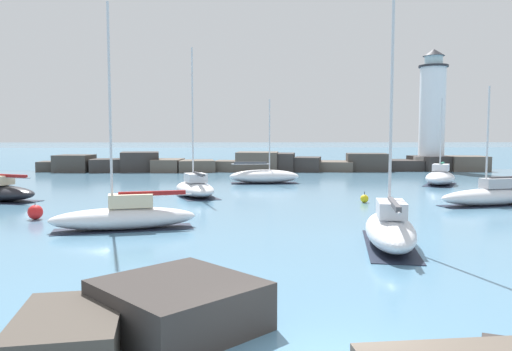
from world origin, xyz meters
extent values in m
cube|color=teal|center=(0.00, 113.99, 0.00)|extent=(400.00, 116.00, 0.01)
cube|color=#423D38|center=(-25.10, 54.73, 0.62)|extent=(3.02, 3.75, 1.23)
cube|color=#423D38|center=(-21.89, 53.75, 1.04)|extent=(4.44, 4.37, 2.08)
cube|color=#383330|center=(-17.37, 53.42, 0.79)|extent=(5.35, 4.81, 1.59)
cube|color=#383330|center=(-13.86, 54.07, 1.21)|extent=(5.30, 5.52, 2.42)
cube|color=brown|center=(-10.30, 53.69, 0.77)|extent=(3.67, 5.61, 1.53)
cube|color=brown|center=(-6.79, 53.32, 0.71)|extent=(4.98, 5.10, 1.42)
cube|color=brown|center=(-2.66, 53.91, 0.66)|extent=(4.33, 4.65, 1.32)
cube|color=brown|center=(0.91, 53.82, 1.20)|extent=(5.65, 5.64, 2.40)
cube|color=#383330|center=(3.89, 53.79, 1.13)|extent=(4.06, 5.41, 2.25)
cube|color=#383330|center=(7.18, 53.24, 0.89)|extent=(4.06, 4.92, 1.77)
cube|color=brown|center=(10.85, 53.96, 0.60)|extent=(5.42, 6.07, 1.21)
cube|color=#423D38|center=(14.71, 53.26, 1.11)|extent=(5.43, 4.34, 2.23)
cube|color=#383330|center=(19.49, 54.68, 0.67)|extent=(4.72, 5.43, 1.33)
cube|color=#383330|center=(23.55, 54.25, 0.92)|extent=(5.35, 6.24, 1.84)
cube|color=brown|center=(27.59, 53.30, 0.93)|extent=(4.92, 4.76, 1.87)
cylinder|color=gray|center=(23.23, 54.00, 0.90)|extent=(4.30, 4.30, 1.80)
cylinder|color=white|center=(23.23, 54.00, 7.45)|extent=(3.19, 3.19, 11.29)
cylinder|color=#232328|center=(23.23, 54.00, 13.22)|extent=(3.66, 3.66, 0.25)
cylinder|color=silver|center=(23.23, 54.00, 13.92)|extent=(2.23, 2.23, 1.15)
cone|color=#232328|center=(23.23, 54.00, 14.94)|extent=(2.71, 2.71, 0.90)
cube|color=#383330|center=(-3.17, 2.46, 0.56)|extent=(4.61, 4.63, 1.13)
cube|color=#4C443D|center=(-5.34, 1.32, 0.41)|extent=(2.57, 3.38, 0.81)
ellipsoid|color=white|center=(0.86, 37.76, 0.64)|extent=(6.60, 2.50, 1.29)
cube|color=black|center=(0.86, 37.76, 0.01)|extent=(6.27, 2.44, 0.03)
cylinder|color=silver|center=(1.35, 37.77, 4.59)|extent=(0.12, 0.12, 6.61)
cylinder|color=#BCBCC1|center=(-0.45, 37.72, 1.84)|extent=(3.60, 0.19, 0.10)
cube|color=#4C4C51|center=(-0.45, 37.72, 1.94)|extent=(3.06, 0.27, 0.20)
ellipsoid|color=white|center=(14.83, 22.40, 0.55)|extent=(7.89, 3.51, 1.11)
cube|color=black|center=(14.83, 22.40, 0.01)|extent=(7.51, 3.39, 0.03)
cube|color=#B2B2B7|center=(15.20, 22.50, 1.43)|extent=(2.47, 1.47, 0.64)
cylinder|color=silver|center=(14.27, 22.26, 4.38)|extent=(0.12, 0.12, 6.54)
ellipsoid|color=white|center=(-7.23, 14.97, 0.53)|extent=(7.10, 3.21, 1.07)
cube|color=black|center=(-7.23, 14.97, 0.01)|extent=(6.76, 3.10, 0.03)
cube|color=beige|center=(-6.89, 15.05, 1.39)|extent=(2.23, 1.39, 0.64)
cylinder|color=silver|center=(-7.73, 14.86, 5.89)|extent=(0.12, 0.12, 9.65)
cylinder|color=#BCBCC1|center=(-5.88, 15.27, 1.62)|extent=(3.72, 0.91, 0.10)
cube|color=maroon|center=(-5.88, 15.27, 1.72)|extent=(3.18, 0.89, 0.20)
ellipsoid|color=white|center=(-4.88, 28.02, 0.54)|extent=(4.28, 6.43, 1.08)
cube|color=black|center=(-4.88, 28.02, 0.01)|extent=(4.13, 6.13, 0.03)
cube|color=silver|center=(-4.79, 27.74, 1.40)|extent=(1.87, 2.13, 0.64)
cylinder|color=silver|center=(-5.03, 28.44, 6.03)|extent=(0.12, 0.12, 9.90)
cylinder|color=#BCBCC1|center=(-4.50, 26.89, 1.63)|extent=(1.16, 3.12, 0.10)
cube|color=#4C4C51|center=(-4.50, 26.89, 1.73)|extent=(1.09, 2.69, 0.20)
ellipsoid|color=white|center=(16.83, 35.59, 0.62)|extent=(4.76, 5.90, 1.25)
cube|color=black|center=(16.83, 35.59, 0.01)|extent=(4.59, 5.64, 0.03)
cube|color=silver|center=(16.96, 35.83, 1.57)|extent=(1.97, 2.07, 0.64)
cylinder|color=silver|center=(16.64, 35.24, 4.54)|extent=(0.12, 0.12, 6.59)
cylinder|color=#BCBCC1|center=(17.35, 36.54, 1.80)|extent=(1.51, 2.64, 0.10)
cube|color=#1E664C|center=(17.35, 36.54, 1.90)|extent=(1.39, 2.30, 0.20)
ellipsoid|color=white|center=(4.50, 10.93, 0.63)|extent=(3.22, 6.78, 1.26)
cube|color=black|center=(4.50, 10.93, 0.01)|extent=(3.11, 6.46, 0.03)
cube|color=silver|center=(4.43, 10.61, 1.58)|extent=(1.44, 2.13, 0.64)
cylinder|color=silver|center=(4.60, 11.41, 6.04)|extent=(0.12, 0.12, 9.57)
cylinder|color=#BCBCC1|center=(4.23, 9.65, 1.81)|extent=(0.82, 3.54, 0.10)
cube|color=#4C4C51|center=(4.23, 9.65, 1.91)|extent=(0.81, 3.03, 0.20)
cylinder|color=#BCBCC1|center=(-17.43, 25.52, 1.68)|extent=(3.77, 1.72, 0.10)
cube|color=maroon|center=(-17.43, 25.52, 1.78)|extent=(3.25, 1.56, 0.20)
sphere|color=red|center=(-12.64, 18.05, 0.40)|extent=(0.79, 0.79, 0.79)
cylinder|color=black|center=(-12.64, 18.05, 0.89)|extent=(0.04, 0.04, 0.20)
sphere|color=yellow|center=(6.83, 23.96, 0.27)|extent=(0.55, 0.55, 0.55)
cylinder|color=black|center=(6.83, 23.96, 0.65)|extent=(0.04, 0.04, 0.20)
camera|label=1|loc=(-1.81, -9.02, 4.54)|focal=35.00mm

